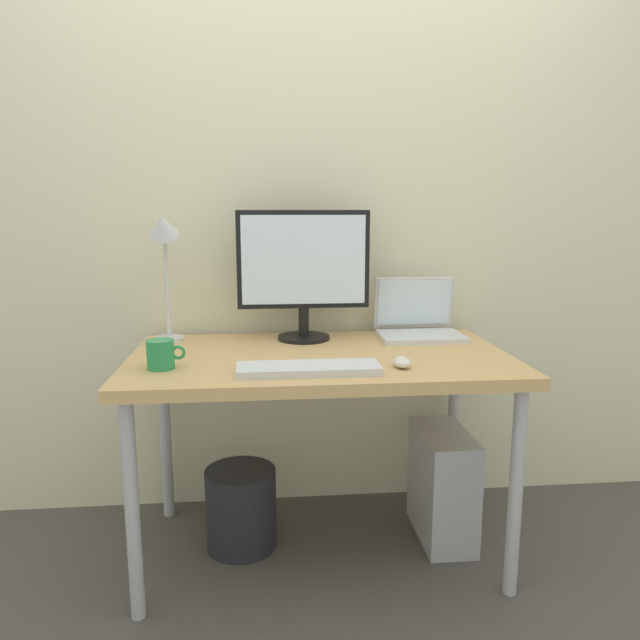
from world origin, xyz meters
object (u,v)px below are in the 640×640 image
object	(u,v)px
mouse	(402,362)
computer_tower	(443,484)
desk	(320,372)
monitor	(303,268)
laptop	(418,322)
coffee_mug	(161,354)
keyboard	(308,369)
wastebasket	(241,508)
desk_lamp	(164,247)

from	to	relation	value
mouse	computer_tower	size ratio (longest dim) A/B	0.21
desk	monitor	size ratio (longest dim) A/B	2.61
desk	computer_tower	xyz separation A→B (m)	(0.47, 0.05, -0.47)
computer_tower	monitor	bearing A→B (deg)	159.59
laptop	coffee_mug	size ratio (longest dim) A/B	2.64
monitor	computer_tower	xyz separation A→B (m)	(0.51, -0.19, -0.81)
desk	coffee_mug	xyz separation A→B (m)	(-0.52, -0.14, 0.11)
desk	keyboard	world-z (taller)	keyboard
keyboard	wastebasket	distance (m)	0.71
mouse	wastebasket	size ratio (longest dim) A/B	0.30
coffee_mug	wastebasket	world-z (taller)	coffee_mug
computer_tower	wastebasket	bearing A→B (deg)	179.64
computer_tower	wastebasket	size ratio (longest dim) A/B	1.40
monitor	laptop	world-z (taller)	monitor
laptop	wastebasket	world-z (taller)	laptop
keyboard	mouse	distance (m)	0.30
keyboard	computer_tower	bearing A→B (deg)	28.10
laptop	desk_lamp	xyz separation A→B (m)	(-0.97, -0.01, 0.30)
keyboard	coffee_mug	xyz separation A→B (m)	(-0.46, 0.09, 0.03)
keyboard	coffee_mug	bearing A→B (deg)	169.01
coffee_mug	computer_tower	distance (m)	1.16
desk	wastebasket	xyz separation A→B (m)	(-0.29, 0.06, -0.53)
laptop	wastebasket	bearing A→B (deg)	-164.02
wastebasket	keyboard	bearing A→B (deg)	-51.47
desk	laptop	bearing A→B (deg)	31.80
mouse	computer_tower	distance (m)	0.65
keyboard	coffee_mug	world-z (taller)	coffee_mug
desk	mouse	size ratio (longest dim) A/B	14.52
laptop	wastebasket	distance (m)	0.98
laptop	computer_tower	distance (m)	0.63
laptop	desk_lamp	distance (m)	1.01
monitor	coffee_mug	size ratio (longest dim) A/B	4.14
laptop	keyboard	bearing A→B (deg)	-133.94
desk_lamp	wastebasket	bearing A→B (deg)	-35.25
desk_lamp	keyboard	size ratio (longest dim) A/B	1.14
coffee_mug	desk_lamp	bearing A→B (deg)	95.52
mouse	monitor	bearing A→B (deg)	122.28
desk_lamp	computer_tower	bearing A→B (deg)	-10.58
monitor	laptop	size ratio (longest dim) A/B	1.57
desk	wastebasket	bearing A→B (deg)	169.16
monitor	wastebasket	bearing A→B (deg)	-143.29
computer_tower	desk_lamp	bearing A→B (deg)	169.42
monitor	coffee_mug	bearing A→B (deg)	-141.00
desk	computer_tower	bearing A→B (deg)	6.09
monitor	keyboard	world-z (taller)	monitor
desk_lamp	computer_tower	xyz separation A→B (m)	(1.03, -0.19, -0.89)
mouse	wastebasket	bearing A→B (deg)	154.04
monitor	wastebasket	size ratio (longest dim) A/B	1.67
laptop	coffee_mug	xyz separation A→B (m)	(-0.93, -0.40, -0.01)
desk	monitor	distance (m)	0.42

